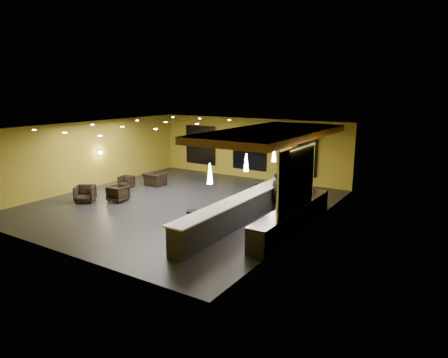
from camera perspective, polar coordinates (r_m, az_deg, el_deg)
The scene contains 34 objects.
floor at distance 18.44m, azimuth -6.11°, elevation -3.65°, with size 12.00×13.00×0.10m, color black.
ceiling at distance 17.77m, azimuth -6.38°, elevation 7.56°, with size 12.00×13.00×0.10m, color black.
wall_back at distance 23.43m, azimuth 3.78°, elevation 4.41°, with size 12.00×0.10×3.50m, color #A69225.
wall_front at distance 13.66m, azimuth -23.58°, elevation -2.68°, with size 12.00×0.10×3.50m, color #A69225.
wall_left at distance 22.25m, azimuth -18.56°, elevation 3.33°, with size 0.10×13.00×3.50m, color #A69225.
wall_right at distance 15.09m, azimuth 12.08°, elevation -0.50°, with size 0.10×13.00×3.50m, color #A69225.
wood_soffit at distance 16.51m, azimuth 6.85°, elevation 6.49°, with size 3.60×8.00×0.28m, color brown.
window_left at distance 25.18m, azimuth -3.37°, elevation 4.88°, with size 2.20×0.06×2.40m, color black.
window_center at distance 23.34m, azimuth 3.65°, elevation 4.26°, with size 2.20×0.06×2.40m, color black.
window_right at distance 22.08m, azimuth 10.51°, elevation 3.58°, with size 2.20×0.06×2.40m, color black.
tile_backsplash at distance 14.15m, azimuth 10.37°, elevation -0.25°, with size 0.06×3.20×2.40m, color white.
bar_counter at distance 15.52m, azimuth 2.20°, elevation -4.64°, with size 0.60×8.00×1.00m, color black.
bar_top at distance 15.37m, azimuth 2.22°, elevation -2.77°, with size 0.78×8.10×0.05m, color beige.
prep_counter at distance 15.13m, azimuth 9.76°, elevation -5.56°, with size 0.70×6.00×0.86m, color black.
prep_top at distance 14.99m, azimuth 9.82°, elevation -3.90°, with size 0.72×6.00×0.03m, color silver.
wall_shelf_lower at distance 14.12m, azimuth 9.47°, elevation -1.92°, with size 0.30×1.50×0.03m, color silver.
wall_shelf_upper at distance 14.01m, azimuth 9.54°, elevation -0.14°, with size 0.30×1.50×0.03m, color silver.
column at distance 19.23m, azimuth 9.14°, elevation 2.45°, with size 0.60×0.60×3.50m, color olive.
wall_sconce at distance 22.43m, azimuth -17.31°, elevation 3.62°, with size 0.22×0.22×0.22m, color #FFE5B2.
pendant_0 at distance 13.41m, azimuth -2.03°, elevation 0.76°, with size 0.20×0.20×0.70m, color white.
pendant_1 at distance 15.50m, azimuth 3.19°, elevation 2.38°, with size 0.20×0.20×0.70m, color white.
pendant_2 at distance 17.69m, azimuth 7.14°, elevation 3.60°, with size 0.20×0.20×0.70m, color white.
staff_a at distance 17.15m, azimuth 7.55°, elevation -1.86°, with size 0.61×0.40×1.68m, color black.
staff_b at distance 17.80m, azimuth 11.70°, elevation -1.70°, with size 0.75×0.59×1.55m, color black.
staff_c at distance 17.86m, azimuth 11.62°, elevation -1.51°, with size 0.80×0.52×1.63m, color black.
armchair_a at distance 19.57m, azimuth -19.23°, elevation -2.01°, with size 0.83×0.86×0.78m, color black.
armchair_b at distance 19.27m, azimuth -14.88°, elevation -2.00°, with size 0.79×0.82×0.74m, color black.
armchair_c at distance 21.89m, azimuth -13.78°, elevation -0.35°, with size 0.67×0.69×0.63m, color black.
armchair_d at distance 22.03m, azimuth -9.87°, elevation -0.02°, with size 1.04×0.91×0.68m, color black.
bar_stool_0 at distance 13.34m, azimuth -7.40°, elevation -7.66°, with size 0.40×0.40×0.79m.
bar_stool_1 at distance 14.55m, azimuth -4.57°, elevation -5.67°, with size 0.43×0.43×0.85m.
bar_stool_2 at distance 15.87m, azimuth 0.15°, elevation -4.14°, with size 0.41×0.41×0.82m.
bar_stool_3 at distance 17.27m, azimuth 2.99°, elevation -2.74°, with size 0.42×0.42×0.82m.
bar_stool_4 at distance 18.90m, azimuth 5.01°, elevation -1.52°, with size 0.39×0.39×0.77m.
Camera 1 is at (11.05, -13.83, 5.13)m, focal length 32.00 mm.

